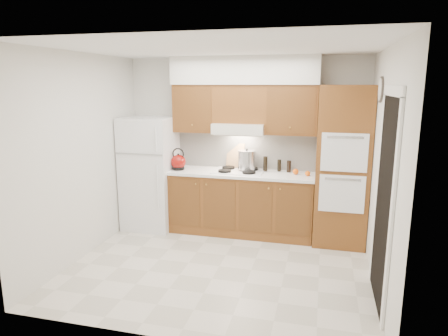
{
  "coord_description": "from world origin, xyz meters",
  "views": [
    {
      "loc": [
        1.17,
        -4.43,
        2.22
      ],
      "look_at": [
        -0.05,
        0.45,
        1.15
      ],
      "focal_mm": 32.0,
      "sensor_mm": 36.0,
      "label": 1
    }
  ],
  "objects_px": {
    "kettle": "(178,162)",
    "stock_pot": "(247,160)",
    "fridge": "(150,173)",
    "oven_cabinet": "(342,166)"
  },
  "relations": [
    {
      "from": "oven_cabinet",
      "to": "stock_pot",
      "type": "xyz_separation_m",
      "value": [
        -1.36,
        0.11,
        0.0
      ]
    },
    {
      "from": "kettle",
      "to": "stock_pot",
      "type": "relative_size",
      "value": 0.82
    },
    {
      "from": "oven_cabinet",
      "to": "kettle",
      "type": "relative_size",
      "value": 9.93
    },
    {
      "from": "oven_cabinet",
      "to": "stock_pot",
      "type": "relative_size",
      "value": 8.15
    },
    {
      "from": "kettle",
      "to": "stock_pot",
      "type": "distance_m",
      "value": 1.03
    },
    {
      "from": "oven_cabinet",
      "to": "kettle",
      "type": "distance_m",
      "value": 2.37
    },
    {
      "from": "fridge",
      "to": "kettle",
      "type": "xyz_separation_m",
      "value": [
        0.47,
        -0.02,
        0.2
      ]
    },
    {
      "from": "fridge",
      "to": "oven_cabinet",
      "type": "distance_m",
      "value": 2.86
    },
    {
      "from": "fridge",
      "to": "oven_cabinet",
      "type": "relative_size",
      "value": 0.78
    },
    {
      "from": "fridge",
      "to": "oven_cabinet",
      "type": "bearing_deg",
      "value": 0.7
    }
  ]
}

